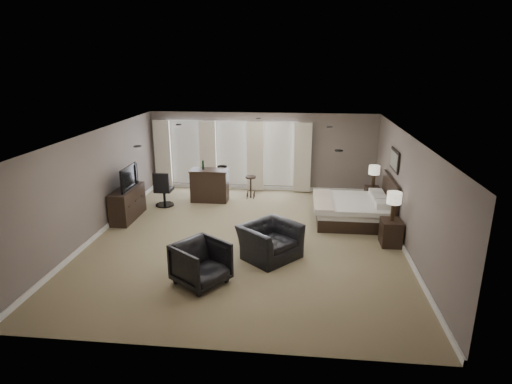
# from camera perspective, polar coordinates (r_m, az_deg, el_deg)

# --- Properties ---
(room) EXTENTS (7.60, 8.60, 2.64)m
(room) POSITION_cam_1_polar(r_m,az_deg,el_deg) (10.20, -1.35, 0.44)
(room) COLOR #7E7050
(room) RESTS_ON ground
(window_bay) EXTENTS (5.25, 0.20, 2.30)m
(window_bay) POSITION_cam_1_polar(r_m,az_deg,el_deg) (14.30, -3.24, 4.94)
(window_bay) COLOR silver
(window_bay) RESTS_ON room
(bed) EXTENTS (1.99, 1.90, 1.26)m
(bed) POSITION_cam_1_polar(r_m,az_deg,el_deg) (11.81, 12.13, -0.98)
(bed) COLOR silver
(bed) RESTS_ON ground
(nightstand_near) EXTENTS (0.46, 0.57, 0.62)m
(nightstand_near) POSITION_cam_1_polar(r_m,az_deg,el_deg) (10.71, 17.53, -5.18)
(nightstand_near) COLOR black
(nightstand_near) RESTS_ON ground
(nightstand_far) EXTENTS (0.43, 0.53, 0.57)m
(nightstand_far) POSITION_cam_1_polar(r_m,az_deg,el_deg) (13.40, 15.22, -0.56)
(nightstand_far) COLOR black
(nightstand_far) RESTS_ON ground
(lamp_near) EXTENTS (0.34, 0.34, 0.70)m
(lamp_near) POSITION_cam_1_polar(r_m,az_deg,el_deg) (10.48, 17.85, -1.85)
(lamp_near) COLOR beige
(lamp_near) RESTS_ON nightstand_near
(lamp_far) EXTENTS (0.33, 0.33, 0.67)m
(lamp_far) POSITION_cam_1_polar(r_m,az_deg,el_deg) (13.23, 15.43, 2.01)
(lamp_far) COLOR beige
(lamp_far) RESTS_ON nightstand_far
(wall_art) EXTENTS (0.04, 0.96, 0.56)m
(wall_art) POSITION_cam_1_polar(r_m,az_deg,el_deg) (11.69, 17.95, 4.07)
(wall_art) COLOR slate
(wall_art) RESTS_ON room
(dresser) EXTENTS (0.48, 1.49, 0.87)m
(dresser) POSITION_cam_1_polar(r_m,az_deg,el_deg) (12.36, -16.73, -1.48)
(dresser) COLOR black
(dresser) RESTS_ON ground
(tv) EXTENTS (0.63, 1.10, 0.14)m
(tv) POSITION_cam_1_polar(r_m,az_deg,el_deg) (12.21, -16.93, 0.77)
(tv) COLOR black
(tv) RESTS_ON dresser
(armchair_near) EXTENTS (1.37, 1.40, 1.04)m
(armchair_near) POSITION_cam_1_polar(r_m,az_deg,el_deg) (9.51, 1.88, -5.85)
(armchair_near) COLOR black
(armchair_near) RESTS_ON ground
(armchair_far) EXTENTS (1.23, 1.25, 0.94)m
(armchair_far) POSITION_cam_1_polar(r_m,az_deg,el_deg) (8.54, -7.36, -9.17)
(armchair_far) COLOR black
(armchair_far) RESTS_ON ground
(bar_counter) EXTENTS (1.17, 0.61, 1.02)m
(bar_counter) POSITION_cam_1_polar(r_m,az_deg,el_deg) (13.35, -6.19, 0.91)
(bar_counter) COLOR black
(bar_counter) RESTS_ON ground
(bar_stool_left) EXTENTS (0.45, 0.45, 0.72)m
(bar_stool_left) POSITION_cam_1_polar(r_m,az_deg,el_deg) (13.76, -7.09, 0.73)
(bar_stool_left) COLOR black
(bar_stool_left) RESTS_ON ground
(bar_stool_right) EXTENTS (0.38, 0.38, 0.72)m
(bar_stool_right) POSITION_cam_1_polar(r_m,az_deg,el_deg) (13.61, -0.71, 0.66)
(bar_stool_right) COLOR black
(bar_stool_right) RESTS_ON ground
(desk_chair) EXTENTS (0.55, 0.55, 1.08)m
(desk_chair) POSITION_cam_1_polar(r_m,az_deg,el_deg) (13.12, -12.18, 0.45)
(desk_chair) COLOR black
(desk_chair) RESTS_ON ground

